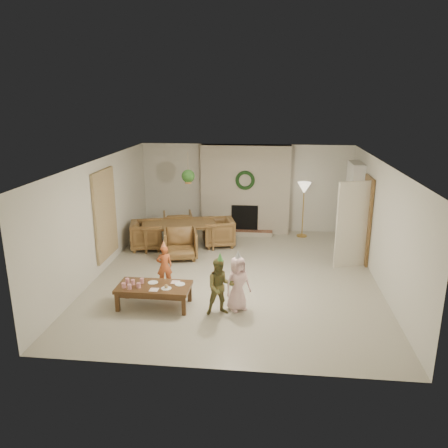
# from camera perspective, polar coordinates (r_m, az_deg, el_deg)

# --- Properties ---
(floor) EXTENTS (7.00, 7.00, 0.00)m
(floor) POSITION_cam_1_polar(r_m,az_deg,el_deg) (9.76, 1.51, -6.64)
(floor) COLOR #B7B29E
(floor) RESTS_ON ground
(ceiling) EXTENTS (7.00, 7.00, 0.00)m
(ceiling) POSITION_cam_1_polar(r_m,az_deg,el_deg) (9.09, 1.63, 8.05)
(ceiling) COLOR white
(ceiling) RESTS_ON wall_back
(wall_back) EXTENTS (7.00, 0.00, 7.00)m
(wall_back) POSITION_cam_1_polar(r_m,az_deg,el_deg) (12.74, 2.85, 4.71)
(wall_back) COLOR silver
(wall_back) RESTS_ON floor
(wall_front) EXTENTS (7.00, 0.00, 7.00)m
(wall_front) POSITION_cam_1_polar(r_m,az_deg,el_deg) (6.07, -1.16, -8.55)
(wall_front) COLOR silver
(wall_front) RESTS_ON floor
(wall_left) EXTENTS (0.00, 7.00, 7.00)m
(wall_left) POSITION_cam_1_polar(r_m,az_deg,el_deg) (10.03, -15.78, 0.93)
(wall_left) COLOR silver
(wall_left) RESTS_ON floor
(wall_right) EXTENTS (0.00, 7.00, 7.00)m
(wall_right) POSITION_cam_1_polar(r_m,az_deg,el_deg) (9.60, 19.72, -0.11)
(wall_right) COLOR silver
(wall_right) RESTS_ON floor
(fireplace_mass) EXTENTS (2.50, 0.40, 2.50)m
(fireplace_mass) POSITION_cam_1_polar(r_m,az_deg,el_deg) (12.55, 2.80, 4.53)
(fireplace_mass) COLOR #4F1A14
(fireplace_mass) RESTS_ON floor
(fireplace_hearth) EXTENTS (1.60, 0.30, 0.12)m
(fireplace_hearth) POSITION_cam_1_polar(r_m,az_deg,el_deg) (12.51, 2.62, -1.14)
(fireplace_hearth) COLOR #612D1A
(fireplace_hearth) RESTS_ON floor
(fireplace_firebox) EXTENTS (0.75, 0.12, 0.75)m
(fireplace_firebox) POSITION_cam_1_polar(r_m,az_deg,el_deg) (12.56, 2.70, 0.78)
(fireplace_firebox) COLOR black
(fireplace_firebox) RESTS_ON floor
(fireplace_wreath) EXTENTS (0.54, 0.10, 0.54)m
(fireplace_wreath) POSITION_cam_1_polar(r_m,az_deg,el_deg) (12.26, 2.75, 5.68)
(fireplace_wreath) COLOR #143614
(fireplace_wreath) RESTS_ON fireplace_mass
(floor_lamp_base) EXTENTS (0.29, 0.29, 0.03)m
(floor_lamp_base) POSITION_cam_1_polar(r_m,az_deg,el_deg) (12.58, 10.06, -1.49)
(floor_lamp_base) COLOR gold
(floor_lamp_base) RESTS_ON floor
(floor_lamp_post) EXTENTS (0.03, 0.03, 1.38)m
(floor_lamp_post) POSITION_cam_1_polar(r_m,az_deg,el_deg) (12.39, 10.21, 1.60)
(floor_lamp_post) COLOR gold
(floor_lamp_post) RESTS_ON floor
(floor_lamp_shade) EXTENTS (0.37, 0.37, 0.31)m
(floor_lamp_shade) POSITION_cam_1_polar(r_m,az_deg,el_deg) (12.24, 10.37, 4.62)
(floor_lamp_shade) COLOR beige
(floor_lamp_shade) RESTS_ON floor_lamp_post
(bookshelf_carcass) EXTENTS (0.30, 1.00, 2.20)m
(bookshelf_carcass) POSITION_cam_1_polar(r_m,az_deg,el_deg) (11.78, 16.42, 2.35)
(bookshelf_carcass) COLOR white
(bookshelf_carcass) RESTS_ON floor
(bookshelf_shelf_a) EXTENTS (0.30, 0.92, 0.03)m
(bookshelf_shelf_a) POSITION_cam_1_polar(r_m,az_deg,el_deg) (11.94, 16.08, -0.68)
(bookshelf_shelf_a) COLOR white
(bookshelf_shelf_a) RESTS_ON bookshelf_carcass
(bookshelf_shelf_b) EXTENTS (0.30, 0.92, 0.03)m
(bookshelf_shelf_b) POSITION_cam_1_polar(r_m,az_deg,el_deg) (11.83, 16.23, 1.18)
(bookshelf_shelf_b) COLOR white
(bookshelf_shelf_b) RESTS_ON bookshelf_carcass
(bookshelf_shelf_c) EXTENTS (0.30, 0.92, 0.03)m
(bookshelf_shelf_c) POSITION_cam_1_polar(r_m,az_deg,el_deg) (11.74, 16.38, 3.06)
(bookshelf_shelf_c) COLOR white
(bookshelf_shelf_c) RESTS_ON bookshelf_carcass
(bookshelf_shelf_d) EXTENTS (0.30, 0.92, 0.03)m
(bookshelf_shelf_d) POSITION_cam_1_polar(r_m,az_deg,el_deg) (11.66, 16.54, 4.97)
(bookshelf_shelf_d) COLOR white
(bookshelf_shelf_d) RESTS_ON bookshelf_carcass
(books_row_lower) EXTENTS (0.20, 0.40, 0.24)m
(books_row_lower) POSITION_cam_1_polar(r_m,az_deg,el_deg) (11.75, 16.15, -0.23)
(books_row_lower) COLOR maroon
(books_row_lower) RESTS_ON bookshelf_shelf_a
(books_row_mid) EXTENTS (0.20, 0.44, 0.24)m
(books_row_mid) POSITION_cam_1_polar(r_m,az_deg,el_deg) (11.84, 16.15, 1.90)
(books_row_mid) COLOR navy
(books_row_mid) RESTS_ON bookshelf_shelf_b
(books_row_upper) EXTENTS (0.20, 0.36, 0.22)m
(books_row_upper) POSITION_cam_1_polar(r_m,az_deg,el_deg) (11.61, 16.42, 3.58)
(books_row_upper) COLOR #A97624
(books_row_upper) RESTS_ON bookshelf_shelf_c
(door_frame) EXTENTS (0.05, 0.86, 2.04)m
(door_frame) POSITION_cam_1_polar(r_m,az_deg,el_deg) (10.77, 17.99, 0.51)
(door_frame) COLOR brown
(door_frame) RESTS_ON floor
(door_leaf) EXTENTS (0.77, 0.32, 2.00)m
(door_leaf) POSITION_cam_1_polar(r_m,az_deg,el_deg) (10.35, 16.33, -0.10)
(door_leaf) COLOR beige
(door_leaf) RESTS_ON floor
(curtain_panel) EXTENTS (0.06, 1.20, 2.00)m
(curtain_panel) POSITION_cam_1_polar(r_m,az_deg,el_deg) (10.20, -15.16, 1.22)
(curtain_panel) COLOR #BFB387
(curtain_panel) RESTS_ON wall_left
(dining_table) EXTENTS (2.07, 1.47, 0.66)m
(dining_table) POSITION_cam_1_polar(r_m,az_deg,el_deg) (11.46, -5.85, -1.44)
(dining_table) COLOR brown
(dining_table) RESTS_ON floor
(dining_chair_near) EXTENTS (0.95, 0.97, 0.73)m
(dining_chair_near) POSITION_cam_1_polar(r_m,az_deg,el_deg) (10.67, -5.67, -2.59)
(dining_chair_near) COLOR brown
(dining_chair_near) RESTS_ON floor
(dining_chair_far) EXTENTS (0.95, 0.97, 0.73)m
(dining_chair_far) POSITION_cam_1_polar(r_m,az_deg,el_deg) (12.24, -6.02, -0.12)
(dining_chair_far) COLOR brown
(dining_chair_far) RESTS_ON floor
(dining_chair_left) EXTENTS (0.97, 0.95, 0.73)m
(dining_chair_left) POSITION_cam_1_polar(r_m,az_deg,el_deg) (11.46, -9.97, -1.44)
(dining_chair_left) COLOR brown
(dining_chair_left) RESTS_ON floor
(dining_chair_right) EXTENTS (0.97, 0.95, 0.73)m
(dining_chair_right) POSITION_cam_1_polar(r_m,az_deg,el_deg) (11.53, -0.74, -1.07)
(dining_chair_right) COLOR brown
(dining_chair_right) RESTS_ON floor
(hanging_plant_cord) EXTENTS (0.01, 0.01, 0.70)m
(hanging_plant_cord) POSITION_cam_1_polar(r_m,az_deg,el_deg) (10.78, -4.70, 7.42)
(hanging_plant_cord) COLOR tan
(hanging_plant_cord) RESTS_ON ceiling
(hanging_plant_pot) EXTENTS (0.16, 0.16, 0.12)m
(hanging_plant_pot) POSITION_cam_1_polar(r_m,az_deg,el_deg) (10.84, -4.66, 5.59)
(hanging_plant_pot) COLOR #94602F
(hanging_plant_pot) RESTS_ON hanging_plant_cord
(hanging_plant_foliage) EXTENTS (0.32, 0.32, 0.32)m
(hanging_plant_foliage) POSITION_cam_1_polar(r_m,az_deg,el_deg) (10.82, -4.67, 6.22)
(hanging_plant_foliage) COLOR #204B19
(hanging_plant_foliage) RESTS_ON hanging_plant_pot
(coffee_table_top) EXTENTS (1.36, 0.69, 0.06)m
(coffee_table_top) POSITION_cam_1_polar(r_m,az_deg,el_deg) (8.34, -9.08, -8.08)
(coffee_table_top) COLOR #53351B
(coffee_table_top) RESTS_ON floor
(coffee_table_apron) EXTENTS (1.26, 0.58, 0.08)m
(coffee_table_apron) POSITION_cam_1_polar(r_m,az_deg,el_deg) (8.37, -9.05, -8.53)
(coffee_table_apron) COLOR #53351B
(coffee_table_apron) RESTS_ON floor
(coffee_leg_fl) EXTENTS (0.07, 0.07, 0.36)m
(coffee_leg_fl) POSITION_cam_1_polar(r_m,az_deg,el_deg) (8.38, -13.65, -9.84)
(coffee_leg_fl) COLOR #53351B
(coffee_leg_fl) RESTS_ON floor
(coffee_leg_fr) EXTENTS (0.07, 0.07, 0.36)m
(coffee_leg_fr) POSITION_cam_1_polar(r_m,az_deg,el_deg) (8.05, -5.23, -10.52)
(coffee_leg_fr) COLOR #53351B
(coffee_leg_fr) RESTS_ON floor
(coffee_leg_bl) EXTENTS (0.07, 0.07, 0.36)m
(coffee_leg_bl) POSITION_cam_1_polar(r_m,az_deg,el_deg) (8.85, -12.43, -8.30)
(coffee_leg_bl) COLOR #53351B
(coffee_leg_bl) RESTS_ON floor
(coffee_leg_br) EXTENTS (0.07, 0.07, 0.36)m
(coffee_leg_br) POSITION_cam_1_polar(r_m,az_deg,el_deg) (8.54, -4.47, -8.86)
(coffee_leg_br) COLOR #53351B
(coffee_leg_br) RESTS_ON floor
(cup_a) EXTENTS (0.07, 0.07, 0.09)m
(cup_a) POSITION_cam_1_polar(r_m,az_deg,el_deg) (8.33, -12.89, -7.76)
(cup_a) COLOR white
(cup_a) RESTS_ON coffee_table_top
(cup_b) EXTENTS (0.07, 0.07, 0.09)m
(cup_b) POSITION_cam_1_polar(r_m,az_deg,el_deg) (8.51, -12.43, -7.20)
(cup_b) COLOR white
(cup_b) RESTS_ON coffee_table_top
(cup_c) EXTENTS (0.07, 0.07, 0.09)m
(cup_c) POSITION_cam_1_polar(r_m,az_deg,el_deg) (8.24, -12.18, -7.97)
(cup_c) COLOR white
(cup_c) RESTS_ON coffee_table_top
(cup_d) EXTENTS (0.07, 0.07, 0.09)m
(cup_d) POSITION_cam_1_polar(r_m,az_deg,el_deg) (8.42, -11.73, -7.40)
(cup_d) COLOR white
(cup_d) RESTS_ON coffee_table_top
(cup_e) EXTENTS (0.07, 0.07, 0.09)m
(cup_e) POSITION_cam_1_polar(r_m,az_deg,el_deg) (8.27, -11.02, -7.81)
(cup_e) COLOR white
(cup_e) RESTS_ON coffee_table_top
(cup_f) EXTENTS (0.07, 0.07, 0.09)m
(cup_f) POSITION_cam_1_polar(r_m,az_deg,el_deg) (8.45, -10.60, -7.24)
(cup_f) COLOR white
(cup_f) RESTS_ON coffee_table_top
(plate_a) EXTENTS (0.19, 0.19, 0.01)m
(plate_a) POSITION_cam_1_polar(r_m,az_deg,el_deg) (8.45, -9.21, -7.49)
(plate_a) COLOR white
(plate_a) RESTS_ON coffee_table_top
(plate_b) EXTENTS (0.19, 0.19, 0.01)m
(plate_b) POSITION_cam_1_polar(r_m,az_deg,el_deg) (8.17, -7.49, -8.27)
(plate_b) COLOR white
(plate_b) RESTS_ON coffee_table_top
(plate_c) EXTENTS (0.19, 0.19, 0.01)m
(plate_c) POSITION_cam_1_polar(r_m,az_deg,el_deg) (8.31, -5.74, -7.77)
(plate_c) COLOR white
(plate_c) RESTS_ON coffee_table_top
(food_scoop) EXTENTS (0.07, 0.07, 0.07)m
(food_scoop) POSITION_cam_1_polar(r_m,az_deg,el_deg) (8.16, -7.51, -8.01)
(food_scoop) COLOR tan
(food_scoop) RESTS_ON plate_b
(napkin_left) EXTENTS (0.16, 0.16, 0.01)m
(napkin_left) POSITION_cam_1_polar(r_m,az_deg,el_deg) (8.15, -9.08, -8.42)
(napkin_left) COLOR beige
(napkin_left) RESTS_ON coffee_table_top
(napkin_right) EXTENTS (0.16, 0.16, 0.01)m
(napkin_right) POSITION_cam_1_polar(r_m,az_deg,el_deg) (8.41, -6.32, -7.51)
(napkin_right) COLOR beige
(napkin_right) RESTS_ON coffee_table_top
(child_red) EXTENTS (0.37, 0.31, 0.88)m
(child_red) POSITION_cam_1_polar(r_m,az_deg,el_deg) (9.14, -7.74, -5.44)
(child_red) COLOR #BE5428
(child_red) RESTS_ON floor
(party_hat_red) EXTENTS (0.12, 0.12, 0.17)m
(party_hat_red) POSITION_cam_1_polar(r_m,az_deg,el_deg) (8.98, -7.86, -2.61)
(party_hat_red) COLOR gold
(party_hat_red) RESTS_ON child_red
(child_plaid) EXTENTS (0.60, 0.53, 1.05)m
(child_plaid) POSITION_cam_1_polar(r_m,az_deg,el_deg) (7.91, -0.50, -8.15)
(child_plaid) COLOR #975C29
(child_plaid) RESTS_ON floor
(party_hat_plaid) EXTENTS (0.13, 0.13, 0.17)m
(party_hat_plaid) POSITION_cam_1_polar(r_m,az_deg,el_deg) (7.70, -0.51, -4.32)
(party_hat_plaid) COLOR #57BF52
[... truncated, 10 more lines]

